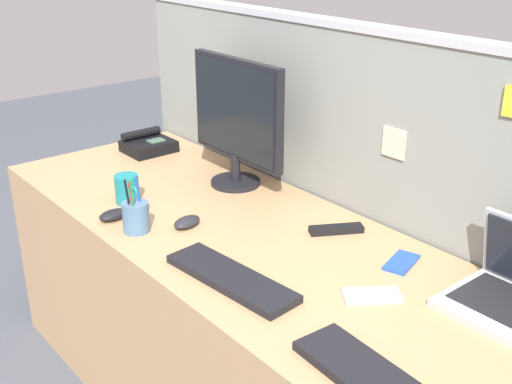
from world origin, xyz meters
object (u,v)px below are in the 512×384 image
pen_cup (136,216)px  computer_mouse_right_hand (113,215)px  desk_phone (148,145)px  computer_mouse_left_hand (187,222)px  keyboard_spare (374,380)px  tv_remote (336,229)px  keyboard_main (231,278)px  cell_phone_silver_slab (372,295)px  cell_phone_blue_case (401,262)px  desktop_monitor (237,116)px  coffee_mug (127,189)px

pen_cup → computer_mouse_right_hand: bearing=-173.4°
desk_phone → pen_cup: bearing=-33.2°
computer_mouse_left_hand → pen_cup: 0.16m
keyboard_spare → pen_cup: pen_cup is taller
tv_remote → pen_cup: bearing=-100.1°
keyboard_main → cell_phone_silver_slab: bearing=33.6°
computer_mouse_right_hand → tv_remote: size_ratio=0.59×
keyboard_main → computer_mouse_left_hand: (-0.36, 0.10, 0.01)m
computer_mouse_right_hand → pen_cup: (0.13, 0.01, 0.04)m
keyboard_spare → computer_mouse_right_hand: 1.09m
cell_phone_silver_slab → cell_phone_blue_case: size_ratio=1.16×
keyboard_spare → tv_remote: keyboard_spare is taller
desk_phone → cell_phone_blue_case: bearing=2.4°
computer_mouse_left_hand → tv_remote: (0.33, 0.34, -0.01)m
keyboard_main → keyboard_spare: (0.52, -0.02, 0.00)m
desk_phone → computer_mouse_right_hand: 0.68m
computer_mouse_right_hand → tv_remote: bearing=40.7°
keyboard_main → cell_phone_blue_case: bearing=57.1°
keyboard_main → cell_phone_blue_case: 0.49m
desk_phone → computer_mouse_left_hand: desk_phone is taller
desktop_monitor → computer_mouse_right_hand: size_ratio=4.70×
pen_cup → tv_remote: pen_cup is taller
tv_remote → cell_phone_blue_case: bearing=29.4°
computer_mouse_left_hand → tv_remote: size_ratio=0.59×
desk_phone → cell_phone_silver_slab: desk_phone is taller
keyboard_main → pen_cup: bearing=-179.4°
cell_phone_blue_case → cell_phone_silver_slab: bearing=-89.3°
keyboard_main → pen_cup: 0.44m
desktop_monitor → coffee_mug: size_ratio=3.90×
desktop_monitor → cell_phone_silver_slab: desktop_monitor is taller
desktop_monitor → coffee_mug: (-0.10, -0.40, -0.21)m
pen_cup → desk_phone: bearing=146.8°
tv_remote → coffee_mug: size_ratio=1.41×
desktop_monitor → tv_remote: bearing=-1.1°
keyboard_main → coffee_mug: 0.65m
keyboard_main → tv_remote: size_ratio=2.45×
keyboard_spare → computer_mouse_left_hand: (-0.89, 0.12, 0.01)m
desktop_monitor → keyboard_main: desktop_monitor is taller
cell_phone_silver_slab → tv_remote: (-0.32, 0.20, 0.01)m
desk_phone → cell_phone_blue_case: desk_phone is taller
keyboard_main → keyboard_spare: same height
desk_phone → computer_mouse_left_hand: bearing=-21.4°
desk_phone → desktop_monitor: bearing=7.2°
cell_phone_silver_slab → cell_phone_blue_case: bearing=143.1°
coffee_mug → tv_remote: bearing=32.3°
tv_remote → desktop_monitor: bearing=-151.2°
tv_remote → coffee_mug: 0.73m
keyboard_main → desk_phone: bearing=155.5°
desktop_monitor → tv_remote: 0.58m
computer_mouse_right_hand → cell_phone_blue_case: size_ratio=0.77×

